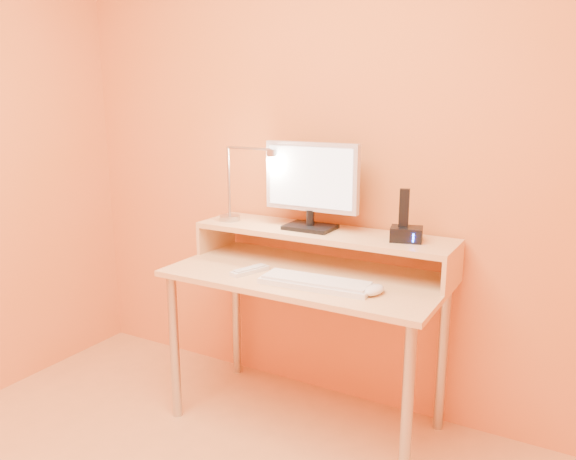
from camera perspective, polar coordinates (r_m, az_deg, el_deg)
The scene contains 25 objects.
wall_back at distance 2.65m, azimuth 5.20°, elevation 8.52°, with size 3.00×0.04×2.50m, color orange.
desk_leg_fl at distance 2.70m, azimuth -11.38°, elevation -11.51°, with size 0.04×0.04×0.69m, color #AEAEAF.
desk_leg_fr at distance 2.21m, azimuth 11.92°, elevation -17.42°, with size 0.04×0.04×0.69m, color #AEAEAF.
desk_leg_bl at distance 3.06m, azimuth -5.24°, elevation -8.24°, with size 0.04×0.04×0.69m, color #AEAEAF.
desk_leg_br at distance 2.64m, azimuth 15.31°, elevation -12.29°, with size 0.04×0.04×0.69m, color #AEAEAF.
desk_lower at distance 2.47m, azimuth 1.86°, elevation -4.65°, with size 1.20×0.60×0.03m, color #E4B579.
shelf_riser_left at distance 2.87m, azimuth -7.23°, elevation -0.51°, with size 0.02×0.30×0.14m, color #E4B579.
shelf_riser_right at distance 2.39m, azimuth 16.31°, elevation -3.82°, with size 0.02×0.30×0.14m, color #E4B579.
desk_shelf at distance 2.55m, azimuth 3.45°, elevation -0.32°, with size 1.20×0.30×0.03m, color #E4B579.
monitor_foot at distance 2.58m, azimuth 2.24°, elevation 0.30°, with size 0.22×0.16×0.02m, color black.
monitor_neck at distance 2.57m, azimuth 2.25°, elevation 1.26°, with size 0.04×0.04×0.07m, color black.
monitor_panel at distance 2.54m, azimuth 2.39°, elevation 5.38°, with size 0.45×0.04×0.31m, color silver.
monitor_back at distance 2.56m, azimuth 2.63°, elevation 5.44°, with size 0.41×0.01×0.26m, color black.
monitor_screen at distance 2.53m, azimuth 2.20°, elevation 5.33°, with size 0.41×0.00×0.27m, color white.
lamp_base at distance 2.77m, azimuth -5.90°, elevation 1.22°, with size 0.10×0.10×0.03m, color #AEAEAF.
lamp_post at distance 2.73m, azimuth -5.99°, elevation 4.86°, with size 0.01×0.01×0.33m, color #AEAEAF.
lamp_arm at distance 2.65m, azimuth -3.93°, elevation 8.22°, with size 0.01×0.01×0.24m, color #AEAEAF.
lamp_head at distance 2.58m, azimuth -1.68°, elevation 7.79°, with size 0.04×0.04×0.03m, color #AEAEAF.
lamp_bulb at distance 2.59m, azimuth -1.68°, elevation 7.44°, with size 0.03×0.03×0.00m, color #FFEAC6.
phone_dock at distance 2.40m, azimuth 11.86°, elevation -0.41°, with size 0.13×0.10×0.06m, color black.
phone_handset at distance 2.39m, azimuth 11.64°, elevation 2.20°, with size 0.04×0.03×0.16m, color black.
phone_led at distance 2.34m, azimuth 12.52°, elevation -0.79°, with size 0.01×0.00×0.04m, color #2663FF.
keyboard at distance 2.30m, azimuth 2.84°, elevation -5.43°, with size 0.46×0.15×0.02m, color silver.
mouse at distance 2.22m, azimuth 8.63°, elevation -6.00°, with size 0.06×0.11×0.04m, color silver.
remote_control at distance 2.47m, azimuth -3.87°, elevation -4.13°, with size 0.05×0.19×0.02m, color silver.
Camera 1 is at (1.08, -0.90, 1.47)m, focal length 35.24 mm.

